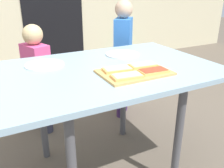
{
  "coord_description": "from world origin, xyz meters",
  "views": [
    {
      "loc": [
        -0.6,
        -1.26,
        1.22
      ],
      "look_at": [
        0.06,
        0.0,
        0.64
      ],
      "focal_mm": 39.47,
      "sensor_mm": 36.0,
      "label": 1
    }
  ],
  "objects_px": {
    "pizza_slice_far_right": "(143,65)",
    "child_left": "(37,73)",
    "cutting_board": "(134,72)",
    "pizza_slice_near_left": "(127,76)",
    "pizza_slice_far_left": "(117,69)",
    "plate_white_right": "(122,54)",
    "plate_white_left": "(45,65)",
    "dining_table": "(104,80)",
    "pizza_slice_near_right": "(153,71)",
    "garden_hose_coil": "(129,58)",
    "child_right": "(123,53)"
  },
  "relations": [
    {
      "from": "dining_table",
      "to": "child_left",
      "type": "xyz_separation_m",
      "value": [
        -0.26,
        0.74,
        -0.15
      ]
    },
    {
      "from": "pizza_slice_far_left",
      "to": "pizza_slice_near_left",
      "type": "distance_m",
      "value": 0.12
    },
    {
      "from": "pizza_slice_near_right",
      "to": "plate_white_left",
      "type": "height_order",
      "value": "pizza_slice_near_right"
    },
    {
      "from": "pizza_slice_near_left",
      "to": "plate_white_right",
      "type": "distance_m",
      "value": 0.49
    },
    {
      "from": "pizza_slice_near_right",
      "to": "garden_hose_coil",
      "type": "height_order",
      "value": "pizza_slice_near_right"
    },
    {
      "from": "pizza_slice_far_right",
      "to": "plate_white_left",
      "type": "distance_m",
      "value": 0.6
    },
    {
      "from": "plate_white_left",
      "to": "pizza_slice_far_left",
      "type": "bearing_deg",
      "value": -44.19
    },
    {
      "from": "pizza_slice_far_right",
      "to": "plate_white_left",
      "type": "height_order",
      "value": "pizza_slice_far_right"
    },
    {
      "from": "plate_white_right",
      "to": "child_left",
      "type": "xyz_separation_m",
      "value": [
        -0.51,
        0.53,
        -0.23
      ]
    },
    {
      "from": "pizza_slice_near_right",
      "to": "pizza_slice_near_left",
      "type": "height_order",
      "value": "same"
    },
    {
      "from": "pizza_slice_near_left",
      "to": "child_left",
      "type": "height_order",
      "value": "child_left"
    },
    {
      "from": "pizza_slice_near_left",
      "to": "child_right",
      "type": "relative_size",
      "value": 0.15
    },
    {
      "from": "plate_white_right",
      "to": "child_right",
      "type": "xyz_separation_m",
      "value": [
        0.27,
        0.46,
        -0.14
      ]
    },
    {
      "from": "pizza_slice_far_left",
      "to": "plate_white_right",
      "type": "distance_m",
      "value": 0.38
    },
    {
      "from": "cutting_board",
      "to": "pizza_slice_far_right",
      "type": "bearing_deg",
      "value": 29.37
    },
    {
      "from": "dining_table",
      "to": "child_right",
      "type": "xyz_separation_m",
      "value": [
        0.52,
        0.67,
        -0.06
      ]
    },
    {
      "from": "cutting_board",
      "to": "pizza_slice_near_left",
      "type": "distance_m",
      "value": 0.11
    },
    {
      "from": "dining_table",
      "to": "plate_white_right",
      "type": "distance_m",
      "value": 0.33
    },
    {
      "from": "cutting_board",
      "to": "pizza_slice_far_left",
      "type": "xyz_separation_m",
      "value": [
        -0.08,
        0.05,
        0.01
      ]
    },
    {
      "from": "dining_table",
      "to": "plate_white_left",
      "type": "distance_m",
      "value": 0.38
    },
    {
      "from": "child_right",
      "to": "child_left",
      "type": "bearing_deg",
      "value": 174.88
    },
    {
      "from": "plate_white_right",
      "to": "child_left",
      "type": "distance_m",
      "value": 0.77
    },
    {
      "from": "pizza_slice_far_right",
      "to": "child_left",
      "type": "bearing_deg",
      "value": 118.6
    },
    {
      "from": "cutting_board",
      "to": "pizza_slice_far_left",
      "type": "relative_size",
      "value": 2.28
    },
    {
      "from": "pizza_slice_near_left",
      "to": "child_left",
      "type": "bearing_deg",
      "value": 106.53
    },
    {
      "from": "pizza_slice_near_left",
      "to": "plate_white_left",
      "type": "distance_m",
      "value": 0.55
    },
    {
      "from": "pizza_slice_near_right",
      "to": "plate_white_right",
      "type": "relative_size",
      "value": 0.69
    },
    {
      "from": "pizza_slice_near_left",
      "to": "garden_hose_coil",
      "type": "relative_size",
      "value": 0.49
    },
    {
      "from": "child_left",
      "to": "child_right",
      "type": "bearing_deg",
      "value": -5.12
    },
    {
      "from": "pizza_slice_far_right",
      "to": "pizza_slice_near_right",
      "type": "bearing_deg",
      "value": -93.28
    },
    {
      "from": "cutting_board",
      "to": "pizza_slice_near_left",
      "type": "bearing_deg",
      "value": -143.36
    },
    {
      "from": "dining_table",
      "to": "plate_white_left",
      "type": "relative_size",
      "value": 5.7
    },
    {
      "from": "child_right",
      "to": "garden_hose_coil",
      "type": "height_order",
      "value": "child_right"
    },
    {
      "from": "cutting_board",
      "to": "plate_white_left",
      "type": "bearing_deg",
      "value": 137.58
    },
    {
      "from": "pizza_slice_near_right",
      "to": "plate_white_right",
      "type": "xyz_separation_m",
      "value": [
        0.05,
        0.44,
        -0.02
      ]
    },
    {
      "from": "pizza_slice_far_right",
      "to": "pizza_slice_near_left",
      "type": "bearing_deg",
      "value": -146.86
    },
    {
      "from": "dining_table",
      "to": "pizza_slice_far_right",
      "type": "relative_size",
      "value": 8.06
    },
    {
      "from": "pizza_slice_near_right",
      "to": "pizza_slice_near_left",
      "type": "distance_m",
      "value": 0.17
    },
    {
      "from": "child_left",
      "to": "cutting_board",
      "type": "bearing_deg",
      "value": -67.41
    },
    {
      "from": "pizza_slice_near_left",
      "to": "plate_white_left",
      "type": "height_order",
      "value": "pizza_slice_near_left"
    },
    {
      "from": "pizza_slice_near_right",
      "to": "plate_white_left",
      "type": "relative_size",
      "value": 0.69
    },
    {
      "from": "pizza_slice_far_right",
      "to": "pizza_slice_near_left",
      "type": "height_order",
      "value": "same"
    },
    {
      "from": "plate_white_left",
      "to": "child_right",
      "type": "relative_size",
      "value": 0.22
    },
    {
      "from": "pizza_slice_near_left",
      "to": "plate_white_right",
      "type": "relative_size",
      "value": 0.71
    },
    {
      "from": "pizza_slice_far_left",
      "to": "plate_white_left",
      "type": "bearing_deg",
      "value": 135.81
    },
    {
      "from": "pizza_slice_far_left",
      "to": "plate_white_right",
      "type": "relative_size",
      "value": 0.71
    },
    {
      "from": "garden_hose_coil",
      "to": "pizza_slice_near_right",
      "type": "bearing_deg",
      "value": -118.71
    },
    {
      "from": "pizza_slice_near_right",
      "to": "pizza_slice_far_left",
      "type": "relative_size",
      "value": 0.98
    },
    {
      "from": "garden_hose_coil",
      "to": "cutting_board",
      "type": "bearing_deg",
      "value": -120.78
    },
    {
      "from": "pizza_slice_far_right",
      "to": "pizza_slice_near_left",
      "type": "distance_m",
      "value": 0.21
    }
  ]
}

